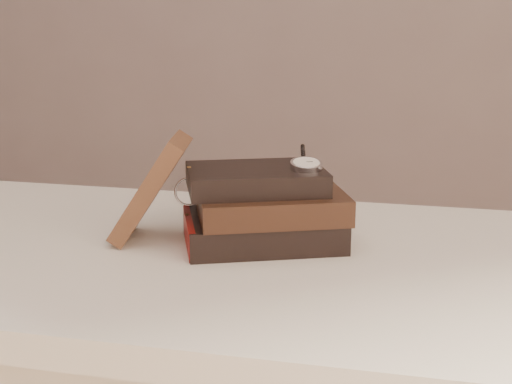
# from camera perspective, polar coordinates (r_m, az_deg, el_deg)

# --- Properties ---
(table) EXTENTS (1.00, 0.60, 0.75)m
(table) POSITION_cam_1_polar(r_m,az_deg,el_deg) (1.05, -6.91, -9.06)
(table) COLOR white
(table) RESTS_ON ground
(book_stack) EXTENTS (0.26, 0.22, 0.11)m
(book_stack) POSITION_cam_1_polar(r_m,az_deg,el_deg) (1.01, 0.63, -1.36)
(book_stack) COLOR black
(book_stack) RESTS_ON table
(journal) EXTENTS (0.13, 0.12, 0.15)m
(journal) POSITION_cam_1_polar(r_m,az_deg,el_deg) (1.03, -8.42, 0.34)
(journal) COLOR #412619
(journal) RESTS_ON table
(pocket_watch) EXTENTS (0.06, 0.15, 0.02)m
(pocket_watch) POSITION_cam_1_polar(r_m,az_deg,el_deg) (1.00, 4.02, 2.33)
(pocket_watch) COLOR silver
(pocket_watch) RESTS_ON book_stack
(eyeglasses) EXTENTS (0.12, 0.13, 0.04)m
(eyeglasses) POSITION_cam_1_polar(r_m,az_deg,el_deg) (1.06, -4.17, 0.10)
(eyeglasses) COLOR silver
(eyeglasses) RESTS_ON book_stack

